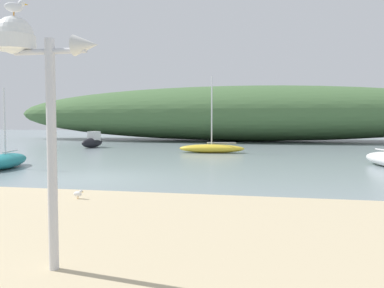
% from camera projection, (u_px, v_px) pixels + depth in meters
% --- Properties ---
extents(ground_plane, '(120.00, 120.00, 0.00)m').
position_uv_depth(ground_plane, '(98.00, 178.00, 14.67)').
color(ground_plane, gray).
extents(distant_hill, '(47.06, 11.10, 5.31)m').
position_uv_depth(distant_hill, '(242.00, 113.00, 40.04)').
color(distant_hill, '#476B3D').
rests_on(distant_hill, ground).
extents(mast_structure, '(1.37, 0.51, 3.16)m').
position_uv_depth(mast_structure, '(29.00, 62.00, 5.07)').
color(mast_structure, silver).
rests_on(mast_structure, beach_sand).
extents(seagull_on_radar, '(0.24, 0.24, 0.21)m').
position_uv_depth(seagull_on_radar, '(15.00, 6.00, 5.08)').
color(seagull_on_radar, orange).
rests_on(seagull_on_radar, mast_structure).
extents(motorboat_centre_water, '(1.09, 2.50, 1.20)m').
position_uv_depth(motorboat_centre_water, '(93.00, 141.00, 30.27)').
color(motorboat_centre_water, black).
rests_on(motorboat_centre_water, ground).
extents(sailboat_west_reach, '(2.00, 3.66, 3.42)m').
position_uv_depth(sailboat_west_reach, '(6.00, 161.00, 17.51)').
color(sailboat_west_reach, teal).
rests_on(sailboat_west_reach, ground).
extents(sailboat_east_reach, '(4.11, 1.47, 4.73)m').
position_uv_depth(sailboat_east_reach, '(212.00, 148.00, 25.52)').
color(sailboat_east_reach, gold).
rests_on(sailboat_east_reach, ground).
extents(seagull_by_mast, '(0.31, 0.14, 0.22)m').
position_uv_depth(seagull_by_mast, '(78.00, 193.00, 9.75)').
color(seagull_by_mast, orange).
rests_on(seagull_by_mast, beach_sand).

